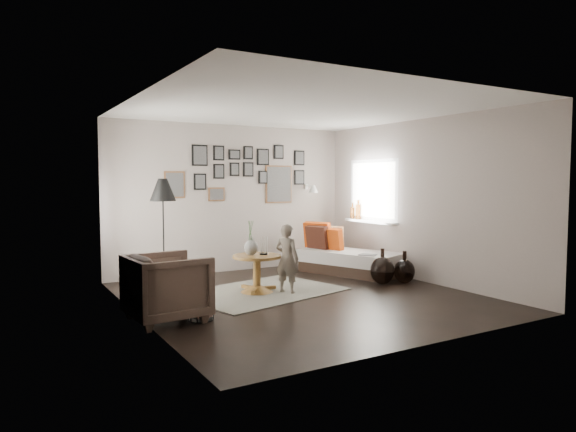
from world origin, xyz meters
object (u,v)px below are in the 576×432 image
pedestal_table (257,275)px  demijohn_small (404,271)px  magazine_basket (201,305)px  floor_lamp (163,194)px  armchair (167,287)px  child (287,259)px  daybed (347,258)px  vase (251,245)px  demijohn_large (382,270)px

pedestal_table → demijohn_small: bearing=-13.7°
magazine_basket → demijohn_small: 3.56m
floor_lamp → demijohn_small: bearing=-23.0°
pedestal_table → armchair: size_ratio=0.81×
pedestal_table → floor_lamp: size_ratio=0.42×
magazine_basket → pedestal_table: bearing=38.4°
pedestal_table → child: size_ratio=0.70×
armchair → magazine_basket: armchair is taller
armchair → child: 2.00m
armchair → floor_lamp: floor_lamp is taller
daybed → magazine_basket: (-3.28, -1.57, -0.09)m
vase → magazine_basket: size_ratio=1.41×
child → demijohn_large: bearing=-127.3°
vase → daybed: size_ratio=0.26×
demijohn_large → vase: bearing=167.3°
armchair → demijohn_small: bearing=-90.4°
demijohn_small → vase: bearing=166.3°
armchair → child: bearing=-77.9°
armchair → child: child is taller
vase → pedestal_table: bearing=-14.0°
vase → demijohn_small: (2.40, -0.58, -0.51)m
demijohn_large → child: size_ratio=0.56×
floor_lamp → demijohn_large: floor_lamp is taller
daybed → demijohn_small: (0.26, -1.16, -0.07)m
pedestal_table → demijohn_small: (2.32, -0.56, -0.06)m
child → demijohn_small: bearing=-129.6°
pedestal_table → vase: (-0.08, 0.02, 0.45)m
vase → floor_lamp: floor_lamp is taller
pedestal_table → armchair: bearing=-152.9°
demijohn_small → floor_lamp: bearing=157.0°
floor_lamp → daybed: bearing=-5.2°
floor_lamp → pedestal_table: bearing=-39.1°
demijohn_small → child: size_ratio=0.51×
pedestal_table → daybed: 2.15m
vase → floor_lamp: 1.52m
floor_lamp → child: floor_lamp is taller
armchair → floor_lamp: (0.47, 1.69, 1.03)m
demijohn_large → magazine_basket: bearing=-170.7°
pedestal_table → magazine_basket: size_ratio=1.97×
vase → demijohn_small: bearing=-13.7°
vase → demijohn_small: size_ratio=0.97×
floor_lamp → magazine_basket: floor_lamp is taller
pedestal_table → armchair: 1.76m
floor_lamp → armchair: bearing=-105.5°
demijohn_large → child: (-1.61, 0.19, 0.28)m
armchair → floor_lamp: size_ratio=0.52×
armchair → vase: bearing=-65.0°
child → armchair: bearing=75.6°
daybed → floor_lamp: bearing=153.8°
pedestal_table → demijohn_large: bearing=-12.7°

